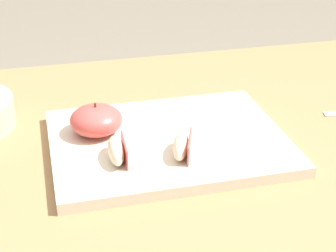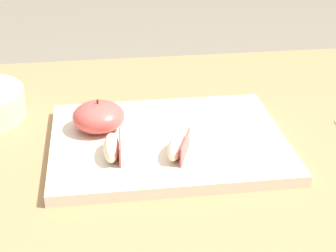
{
  "view_description": "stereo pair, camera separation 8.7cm",
  "coord_description": "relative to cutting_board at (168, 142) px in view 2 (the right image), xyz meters",
  "views": [
    {
      "loc": [
        -0.23,
        -0.76,
        1.19
      ],
      "look_at": [
        -0.04,
        -0.01,
        0.79
      ],
      "focal_mm": 57.75,
      "sensor_mm": 36.0,
      "label": 1
    },
    {
      "loc": [
        -0.15,
        -0.78,
        1.19
      ],
      "look_at": [
        -0.04,
        -0.01,
        0.79
      ],
      "focal_mm": 57.75,
      "sensor_mm": 36.0,
      "label": 2
    }
  ],
  "objects": [
    {
      "name": "dining_table",
      "position": [
        0.04,
        0.01,
        -0.12
      ],
      "size": [
        1.15,
        0.84,
        0.75
      ],
      "color": "#9E754C",
      "rests_on": "ground_plane"
    },
    {
      "name": "cutting_board",
      "position": [
        0.0,
        0.0,
        0.0
      ],
      "size": [
        0.38,
        0.29,
        0.02
      ],
      "color": "beige",
      "rests_on": "dining_table"
    },
    {
      "name": "apple_half_skin_up",
      "position": [
        -0.11,
        0.04,
        0.03
      ],
      "size": [
        0.09,
        0.09,
        0.05
      ],
      "color": "#D14C47",
      "rests_on": "cutting_board"
    },
    {
      "name": "apple_wedge_middle",
      "position": [
        0.01,
        -0.06,
        0.03
      ],
      "size": [
        0.05,
        0.08,
        0.03
      ],
      "color": "beige",
      "rests_on": "cutting_board"
    },
    {
      "name": "apple_wedge_back",
      "position": [
        -0.09,
        -0.05,
        0.03
      ],
      "size": [
        0.03,
        0.07,
        0.03
      ],
      "color": "beige",
      "rests_on": "cutting_board"
    }
  ]
}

